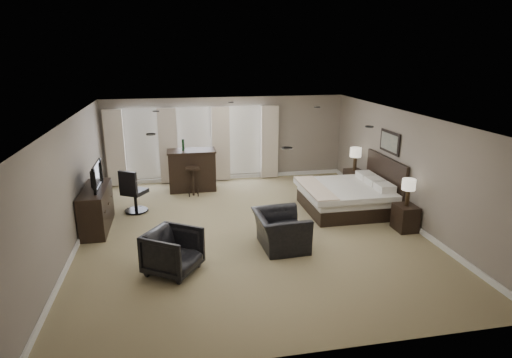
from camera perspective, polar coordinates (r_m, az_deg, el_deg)
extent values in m
cube|color=#887B56|center=(9.87, -0.70, -6.85)|extent=(7.60, 8.60, 0.04)
cube|color=silver|center=(9.15, -0.76, 8.25)|extent=(7.60, 8.60, 0.04)
cube|color=gray|center=(13.52, -3.97, 5.36)|extent=(7.50, 0.04, 2.60)
cube|color=gray|center=(5.59, 7.26, -11.61)|extent=(7.50, 0.04, 2.60)
cube|color=gray|center=(9.53, -23.50, -0.82)|extent=(0.04, 8.50, 2.60)
cube|color=gray|center=(10.73, 19.39, 1.46)|extent=(0.04, 8.50, 2.60)
cube|color=silver|center=(13.41, -15.06, 4.51)|extent=(1.15, 0.04, 2.05)
cube|color=silver|center=(13.39, -8.20, 4.90)|extent=(1.15, 0.04, 2.05)
cube|color=silver|center=(13.55, -1.41, 5.21)|extent=(1.15, 0.04, 2.05)
cube|color=#C0B3A0|center=(13.38, -18.27, 3.91)|extent=(0.55, 0.12, 2.30)
cube|color=#C0B3A0|center=(13.27, -11.62, 4.31)|extent=(0.55, 0.12, 2.30)
cube|color=#C0B3A0|center=(13.34, -4.72, 4.67)|extent=(0.55, 0.12, 2.30)
cube|color=#C0B3A0|center=(13.60, 1.81, 4.94)|extent=(0.55, 0.12, 2.30)
cube|color=silver|center=(11.07, 11.77, -0.81)|extent=(2.14, 2.04, 1.36)
cube|color=black|center=(10.36, 19.28, -4.90)|extent=(0.44, 0.54, 0.59)
cube|color=black|center=(12.79, 12.90, -0.24)|extent=(0.47, 0.58, 0.63)
cube|color=beige|center=(10.17, 19.60, -1.70)|extent=(0.30, 0.30, 0.62)
cube|color=beige|center=(12.62, 13.09, 2.59)|extent=(0.33, 0.33, 0.67)
cube|color=slate|center=(11.29, 17.37, 4.72)|extent=(0.04, 0.96, 0.56)
cube|color=black|center=(10.46, -20.51, -3.71)|extent=(0.54, 1.67, 0.97)
imported|color=black|center=(10.30, -20.82, -0.83)|extent=(0.59, 1.02, 0.13)
imported|color=black|center=(8.89, 3.30, -6.08)|extent=(0.80, 1.19, 1.01)
imported|color=black|center=(8.08, -11.02, -9.23)|extent=(1.16, 1.18, 0.90)
cube|color=black|center=(12.65, -8.52, 1.19)|extent=(1.39, 0.72, 1.21)
cube|color=black|center=(12.89, -10.63, 0.49)|extent=(0.44, 0.44, 0.83)
cube|color=black|center=(12.20, -8.39, -0.32)|extent=(0.42, 0.42, 0.83)
cube|color=black|center=(11.21, -15.87, -1.49)|extent=(0.80, 0.80, 1.14)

